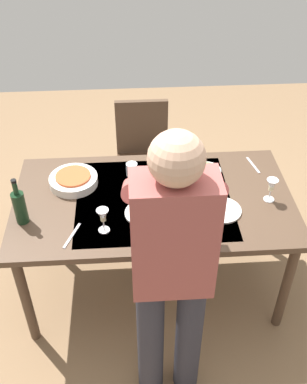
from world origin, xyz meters
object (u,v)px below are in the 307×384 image
Objects in this scene: water_cup_near_right at (167,190)px; water_cup_far_left at (132,169)px; chair_near at (143,152)px; serving_bowl_pasta at (74,180)px; dining_table at (154,207)px; dinner_plate_near at (145,213)px; wine_glass_right at (103,216)px; wine_glass_left at (271,186)px; side_bowl_salad at (207,172)px; person_server at (172,268)px; water_cup_near_left at (167,167)px; dinner_plate_far at (222,210)px; wine_bottle at (20,206)px.

water_cup_near_right is 0.31m from water_cup_far_left.
chair_near reaches higher than serving_bowl_pasta.
dinner_plate_near is at bearing 65.65° from dining_table.
dinner_plate_near reaches higher than dining_table.
wine_glass_right is 0.53m from water_cup_far_left.
wine_glass_right is 1.45× the size of water_cup_near_right.
water_cup_far_left is at bearing 81.17° from chair_near.
wine_glass_left is 0.43m from side_bowl_salad.
person_server is 0.98m from water_cup_near_left.
dining_table is at bearing 160.44° from serving_bowl_pasta.
water_cup_near_left is at bearing -173.51° from serving_bowl_pasta.
water_cup_near_left is at bearing -10.43° from side_bowl_salad.
water_cup_near_right is 0.34m from dinner_plate_far.
side_bowl_salad is at bearing -109.00° from person_server.
wine_bottle is 1.29× the size of dinner_plate_far.
chair_near is 0.67m from water_cup_far_left.
wine_glass_right is (0.98, 0.20, 0.00)m from wine_glass_left.
serving_bowl_pasta is at bearing 6.49° from water_cup_near_left.
serving_bowl_pasta and side_bowl_salad have the same top height.
water_cup_near_right is (-0.37, -0.27, -0.05)m from wine_glass_right.
dining_table is 0.15m from water_cup_near_right.
person_server is at bearing 99.24° from dinner_plate_near.
wine_glass_left is 0.84× the size of side_bowl_salad.
water_cup_far_left reaches higher than dining_table.
water_cup_far_left is at bearing -1.22° from water_cup_near_left.
wine_glass_right is at bearing 35.46° from water_cup_near_right.
person_server is 19.68× the size of water_cup_far_left.
wine_bottle is (0.79, -0.57, -0.09)m from person_server.
water_cup_near_right is 0.33m from side_bowl_salad.
person_server is 11.19× the size of wine_glass_left.
water_cup_far_left is (0.81, -0.30, -0.06)m from wine_glass_left.
serving_bowl_pasta is (0.57, -0.17, -0.02)m from water_cup_near_right.
wine_glass_left is at bearing -164.94° from dinner_plate_far.
side_bowl_salad is at bearing -145.55° from water_cup_near_right.
dinner_plate_near is (0.03, 0.98, 0.24)m from chair_near.
person_server is at bearing 58.94° from dinner_plate_far.
serving_bowl_pasta is at bearing -19.57° from dinner_plate_far.
wine_glass_left is at bearing 143.39° from side_bowl_salad.
chair_near is at bearing -59.71° from side_bowl_salad.
dinner_plate_near is 1.00× the size of dinner_plate_far.
wine_bottle reaches higher than wine_glass_right.
water_cup_near_left is 0.23m from water_cup_near_right.
water_cup_far_left is 0.48× the size of side_bowl_salad.
chair_near is 1.28m from wine_bottle.
water_cup_near_right is 0.45× the size of dinner_plate_near.
wine_bottle reaches higher than water_cup_near_left.
serving_bowl_pasta is (0.49, -0.17, 0.11)m from dining_table.
wine_glass_left reaches higher than dinner_plate_far.
serving_bowl_pasta is (0.37, 0.07, -0.01)m from water_cup_far_left.
water_cup_near_left is at bearing -52.59° from dinner_plate_far.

